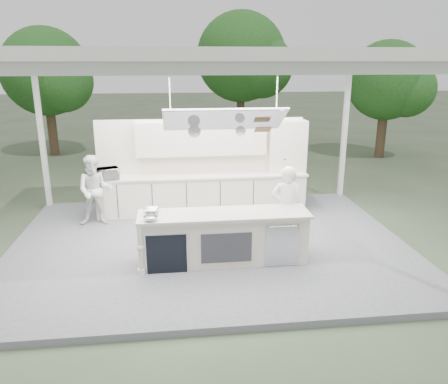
{
  "coord_description": "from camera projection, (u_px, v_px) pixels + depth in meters",
  "views": [
    {
      "loc": [
        -0.68,
        -8.28,
        3.71
      ],
      "look_at": [
        0.35,
        0.4,
        1.07
      ],
      "focal_mm": 35.0,
      "sensor_mm": 36.0,
      "label": 1
    }
  ],
  "objects": [
    {
      "name": "bowl_small",
      "position": [
        151.0,
        218.0,
        7.48
      ],
      "size": [
        0.28,
        0.28,
        0.08
      ],
      "primitive_type": "imported",
      "rotation": [
        0.0,
        0.0,
        0.09
      ],
      "color": "silver",
      "rests_on": "demo_island"
    },
    {
      "name": "demo_island",
      "position": [
        223.0,
        237.0,
        8.0
      ],
      "size": [
        3.1,
        0.79,
        0.95
      ],
      "color": "white",
      "rests_on": "stage_deck"
    },
    {
      "name": "back_counter",
      "position": [
        203.0,
        193.0,
        10.65
      ],
      "size": [
        5.08,
        0.72,
        0.95
      ],
      "color": "white",
      "rests_on": "stage_deck"
    },
    {
      "name": "bowl_large",
      "position": [
        152.0,
        210.0,
        7.91
      ],
      "size": [
        0.31,
        0.31,
        0.07
      ],
      "primitive_type": "imported",
      "rotation": [
        0.0,
        0.0,
        -0.11
      ],
      "color": "silver",
      "rests_on": "demo_island"
    },
    {
      "name": "back_wall_unit",
      "position": [
        220.0,
        152.0,
        10.62
      ],
      "size": [
        5.05,
        0.48,
        2.25
      ],
      "color": "white",
      "rests_on": "stage_deck"
    },
    {
      "name": "ground",
      "position": [
        209.0,
        247.0,
        9.02
      ],
      "size": [
        90.0,
        90.0,
        0.0
      ],
      "primitive_type": "plane",
      "color": "#4A583C",
      "rests_on": "ground"
    },
    {
      "name": "toaster_oven",
      "position": [
        107.0,
        174.0,
        10.04
      ],
      "size": [
        0.57,
        0.47,
        0.27
      ],
      "primitive_type": "imported",
      "rotation": [
        0.0,
        0.0,
        0.31
      ],
      "color": "silver",
      "rests_on": "back_counter"
    },
    {
      "name": "stage_deck",
      "position": [
        209.0,
        245.0,
        9.0
      ],
      "size": [
        8.0,
        6.0,
        0.12
      ],
      "primitive_type": "cube",
      "color": "slate",
      "rests_on": "ground"
    },
    {
      "name": "head_chef",
      "position": [
        286.0,
        208.0,
        8.47
      ],
      "size": [
        0.66,
        0.47,
        1.68
      ],
      "primitive_type": "imported",
      "rotation": [
        0.0,
        0.0,
        3.03
      ],
      "color": "white",
      "rests_on": "stage_deck"
    },
    {
      "name": "sous_chef",
      "position": [
        95.0,
        190.0,
        9.75
      ],
      "size": [
        0.78,
        0.61,
        1.6
      ],
      "primitive_type": "imported",
      "rotation": [
        0.0,
        0.0,
        -0.01
      ],
      "color": "white",
      "rests_on": "stage_deck"
    },
    {
      "name": "tent",
      "position": [
        208.0,
        60.0,
        7.93
      ],
      "size": [
        8.2,
        6.2,
        3.86
      ],
      "color": "white",
      "rests_on": "ground"
    },
    {
      "name": "tree_cluster",
      "position": [
        184.0,
        71.0,
        17.34
      ],
      "size": [
        19.55,
        9.4,
        5.85
      ],
      "color": "brown",
      "rests_on": "ground"
    }
  ]
}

